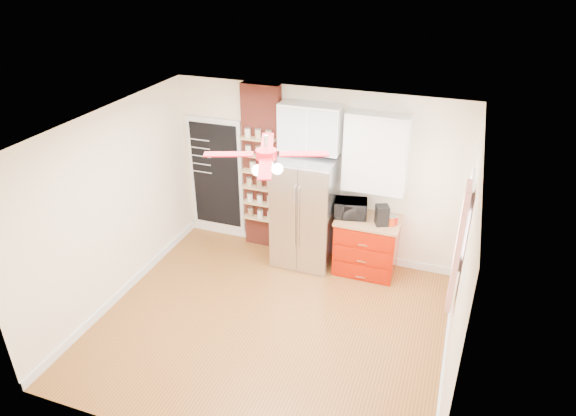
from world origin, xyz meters
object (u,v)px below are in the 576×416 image
(fridge, at_px, (305,212))
(toaster_oven, at_px, (351,208))
(ceiling_fan, at_px, (266,155))
(coffee_maker, at_px, (382,215))
(pantry_jar_oats, at_px, (253,166))
(red_cabinet, at_px, (366,245))
(canister_left, at_px, (391,221))

(fridge, height_order, toaster_oven, fridge)
(toaster_oven, bearing_deg, ceiling_fan, -122.56)
(toaster_oven, relative_size, coffee_maker, 1.60)
(ceiling_fan, height_order, toaster_oven, ceiling_fan)
(toaster_oven, height_order, pantry_jar_oats, pantry_jar_oats)
(fridge, relative_size, ceiling_fan, 1.25)
(ceiling_fan, bearing_deg, red_cabinet, 61.29)
(fridge, relative_size, canister_left, 12.50)
(pantry_jar_oats, bearing_deg, red_cabinet, -3.66)
(red_cabinet, height_order, canister_left, canister_left)
(red_cabinet, distance_m, ceiling_fan, 2.75)
(fridge, distance_m, coffee_maker, 1.18)
(toaster_oven, relative_size, pantry_jar_oats, 3.44)
(toaster_oven, xyz_separation_m, canister_left, (0.62, -0.07, -0.06))
(fridge, distance_m, red_cabinet, 1.06)
(toaster_oven, bearing_deg, coffee_maker, -22.03)
(coffee_maker, bearing_deg, red_cabinet, 133.08)
(ceiling_fan, bearing_deg, coffee_maker, 54.90)
(ceiling_fan, distance_m, toaster_oven, 2.28)
(pantry_jar_oats, bearing_deg, ceiling_fan, -61.88)
(coffee_maker, height_order, canister_left, coffee_maker)
(red_cabinet, bearing_deg, fridge, -177.05)
(canister_left, bearing_deg, toaster_oven, 173.38)
(canister_left, bearing_deg, coffee_maker, -173.49)
(red_cabinet, relative_size, canister_left, 6.72)
(fridge, relative_size, toaster_oven, 3.69)
(fridge, xyz_separation_m, toaster_oven, (0.69, 0.05, 0.16))
(toaster_oven, bearing_deg, canister_left, -18.34)
(toaster_oven, distance_m, canister_left, 0.62)
(ceiling_fan, relative_size, coffee_maker, 4.71)
(ceiling_fan, bearing_deg, canister_left, 52.00)
(coffee_maker, bearing_deg, pantry_jar_oats, 150.63)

